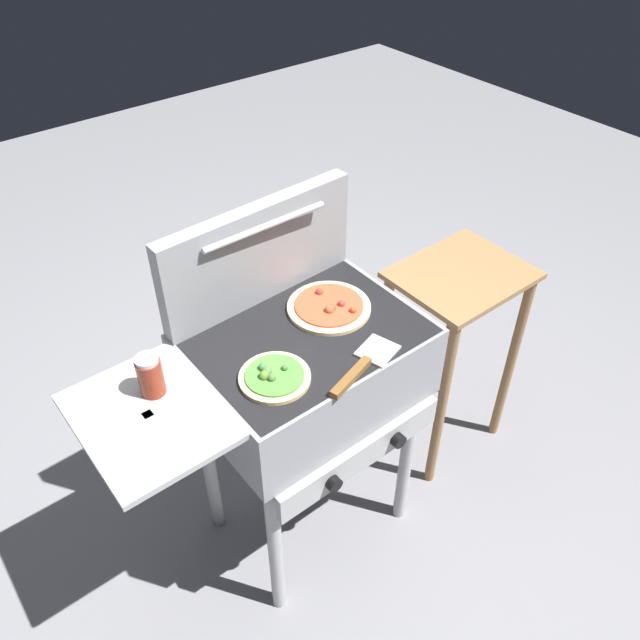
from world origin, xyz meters
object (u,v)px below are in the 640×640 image
grill (304,373)px  prep_table (453,327)px  pizza_pepperoni (329,307)px  pizza_veggie (274,376)px  spatula (362,366)px  sauce_jar (150,375)px

grill → prep_table: 0.70m
pizza_pepperoni → pizza_veggie: (-0.29, -0.13, 0.00)m
spatula → prep_table: size_ratio=0.33×
grill → sauce_jar: (-0.42, 0.06, 0.20)m
pizza_pepperoni → prep_table: bearing=-4.3°
pizza_veggie → prep_table: pizza_veggie is taller
prep_table → pizza_veggie: bearing=-173.6°
grill → prep_table: (0.67, 0.00, -0.18)m
sauce_jar → spatula: size_ratio=0.43×
sauce_jar → prep_table: (1.09, -0.06, -0.39)m
pizza_veggie → prep_table: bearing=6.4°
sauce_jar → spatula: 0.53m
pizza_pepperoni → prep_table: 0.64m
grill → spatula: 0.25m
pizza_veggie → sauce_jar: bearing=149.8°
pizza_veggie → spatula: bearing=-28.2°
grill → prep_table: grill is taller
spatula → grill: bearing=102.7°
sauce_jar → pizza_pepperoni: bearing=-1.8°
pizza_pepperoni → spatula: 0.26m
sauce_jar → pizza_veggie: bearing=-30.2°
pizza_pepperoni → pizza_veggie: 0.32m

